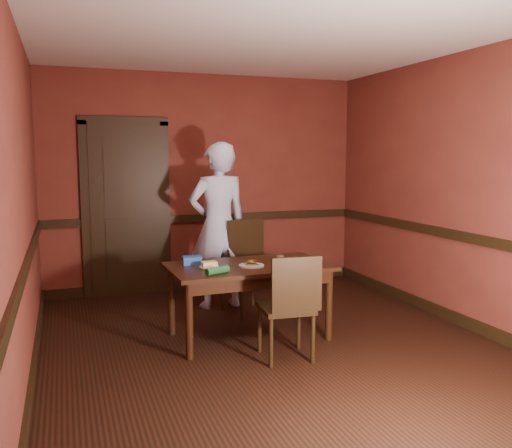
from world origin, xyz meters
TOP-DOWN VIEW (x-y plane):
  - floor at (0.00, 0.00)m, footprint 4.00×4.50m
  - ceiling at (0.00, 0.00)m, footprint 4.00×4.50m
  - wall_back at (0.00, 2.25)m, footprint 4.00×0.02m
  - wall_front at (0.00, -2.25)m, footprint 4.00×0.02m
  - wall_left at (-2.00, 0.00)m, footprint 0.02×4.50m
  - wall_right at (2.00, 0.00)m, footprint 0.02×4.50m
  - dado_back at (0.00, 2.23)m, footprint 4.00×0.03m
  - dado_left at (-1.99, 0.00)m, footprint 0.03×4.50m
  - dado_right at (1.99, 0.00)m, footprint 0.03×4.50m
  - baseboard_back at (0.00, 2.23)m, footprint 4.00×0.03m
  - baseboard_left at (-1.99, 0.00)m, footprint 0.03×4.50m
  - baseboard_right at (1.99, 0.00)m, footprint 0.03×4.50m
  - door at (-1.00, 2.22)m, footprint 1.05×0.07m
  - dining_table at (-0.12, 0.21)m, footprint 1.51×0.88m
  - chair_far at (0.13, 0.99)m, footprint 0.56×0.56m
  - chair_near at (0.00, -0.38)m, footprint 0.45×0.45m
  - person at (-0.10, 1.31)m, footprint 0.71×0.50m
  - sandwich_plate at (-0.12, 0.12)m, footprint 0.23×0.23m
  - sauce_jar at (0.15, 0.12)m, footprint 0.07×0.07m
  - cheese_saucer at (-0.50, 0.20)m, footprint 0.18×0.18m
  - food_tub at (-0.61, 0.40)m, footprint 0.19×0.14m
  - wrapped_veg at (-0.50, -0.08)m, footprint 0.23×0.15m

SIDE VIEW (x-z plane):
  - floor at x=0.00m, z-range -0.01..0.01m
  - baseboard_back at x=0.00m, z-range 0.00..0.12m
  - baseboard_left at x=-1.99m, z-range 0.00..0.12m
  - baseboard_right at x=1.99m, z-range 0.00..0.12m
  - dining_table at x=-0.12m, z-range 0.00..0.69m
  - chair_near at x=0.00m, z-range 0.00..0.89m
  - chair_far at x=0.13m, z-range 0.00..0.99m
  - sandwich_plate at x=-0.12m, z-range 0.68..0.74m
  - cheese_saucer at x=-0.50m, z-range 0.69..0.74m
  - wrapped_veg at x=-0.50m, z-range 0.69..0.76m
  - food_tub at x=-0.61m, z-range 0.69..0.77m
  - sauce_jar at x=0.15m, z-range 0.69..0.78m
  - dado_back at x=0.00m, z-range 0.85..0.95m
  - dado_left at x=-1.99m, z-range 0.85..0.95m
  - dado_right at x=1.99m, z-range 0.85..0.95m
  - person at x=-0.10m, z-range 0.00..1.84m
  - door at x=-1.00m, z-range -0.01..2.19m
  - wall_back at x=0.00m, z-range 0.00..2.70m
  - wall_front at x=0.00m, z-range 0.00..2.70m
  - wall_left at x=-2.00m, z-range 0.00..2.70m
  - wall_right at x=2.00m, z-range 0.00..2.70m
  - ceiling at x=0.00m, z-range 2.70..2.71m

